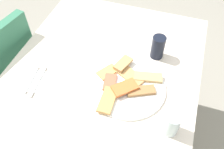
% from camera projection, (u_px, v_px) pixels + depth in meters
% --- Properties ---
extents(ground_plane, '(6.00, 6.00, 0.00)m').
position_uv_depth(ground_plane, '(105.00, 139.00, 1.73)').
color(ground_plane, gray).
extents(dining_table, '(1.14, 0.91, 0.75)m').
position_uv_depth(dining_table, '(102.00, 83.00, 1.21)').
color(dining_table, silver).
rests_on(dining_table, ground_plane).
extents(dining_chair, '(0.49, 0.49, 0.89)m').
position_uv_depth(dining_chair, '(4.00, 76.00, 1.46)').
color(dining_chair, '#2E6D4F').
rests_on(dining_chair, ground_plane).
extents(pide_platter, '(0.34, 0.34, 0.04)m').
position_uv_depth(pide_platter, '(127.00, 86.00, 1.08)').
color(pide_platter, white).
rests_on(pide_platter, dining_table).
extents(soda_can, '(0.09, 0.09, 0.12)m').
position_uv_depth(soda_can, '(158.00, 47.00, 1.17)').
color(soda_can, black).
rests_on(soda_can, dining_table).
extents(drinking_glass, '(0.07, 0.07, 0.11)m').
position_uv_depth(drinking_glass, '(171.00, 123.00, 0.91)').
color(drinking_glass, silver).
rests_on(drinking_glass, dining_table).
extents(paper_napkin, '(0.14, 0.14, 0.00)m').
position_uv_depth(paper_napkin, '(35.00, 81.00, 1.11)').
color(paper_napkin, white).
rests_on(paper_napkin, dining_table).
extents(fork, '(0.18, 0.03, 0.00)m').
position_uv_depth(fork, '(38.00, 81.00, 1.10)').
color(fork, silver).
rests_on(fork, paper_napkin).
extents(spoon, '(0.16, 0.03, 0.00)m').
position_uv_depth(spoon, '(31.00, 79.00, 1.11)').
color(spoon, silver).
rests_on(spoon, paper_napkin).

